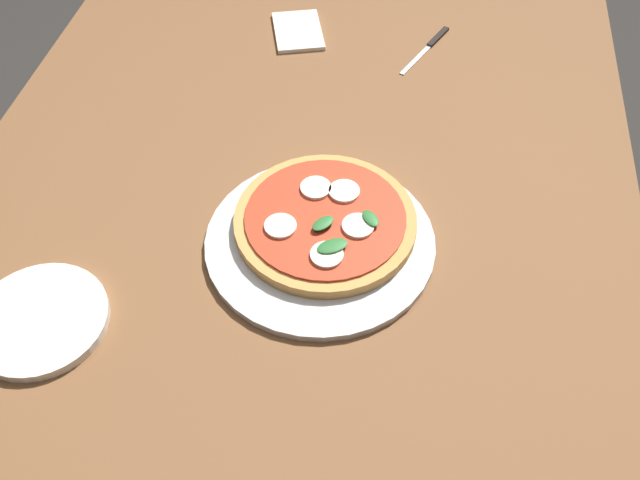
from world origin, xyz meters
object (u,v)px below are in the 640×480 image
(dining_table, at_px, (294,237))
(knife, at_px, (431,44))
(plate_white, at_px, (40,320))
(serving_tray, at_px, (320,242))
(napkin, at_px, (298,31))
(pizza, at_px, (325,221))

(dining_table, height_order, knife, knife)
(plate_white, bearing_deg, dining_table, 133.43)
(serving_tray, bearing_deg, dining_table, -144.00)
(knife, bearing_deg, napkin, -89.94)
(pizza, relative_size, napkin, 2.05)
(plate_white, height_order, napkin, plate_white)
(plate_white, bearing_deg, napkin, 163.46)
(plate_white, bearing_deg, serving_tray, 119.56)
(serving_tray, height_order, napkin, serving_tray)
(serving_tray, bearing_deg, knife, 166.33)
(serving_tray, distance_m, plate_white, 0.40)
(pizza, bearing_deg, napkin, -164.85)
(dining_table, bearing_deg, napkin, -170.48)
(plate_white, height_order, knife, plate_white)
(knife, bearing_deg, serving_tray, -13.67)
(plate_white, relative_size, knife, 1.10)
(serving_tray, distance_m, knife, 0.54)
(pizza, distance_m, plate_white, 0.41)
(pizza, distance_m, napkin, 0.51)
(dining_table, relative_size, knife, 8.47)
(serving_tray, relative_size, pizza, 1.25)
(dining_table, bearing_deg, plate_white, -46.57)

